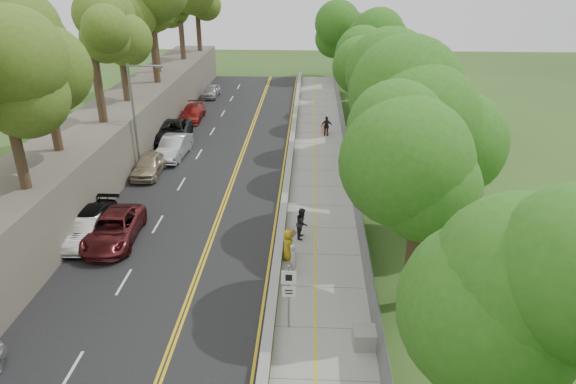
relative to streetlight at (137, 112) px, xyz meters
The scene contains 25 objects.
ground 18.08m from the streetlight, 53.23° to the right, with size 140.00×140.00×0.00m, color #33511E.
road 6.93m from the streetlight, 11.17° to the left, with size 11.20×66.00×0.04m, color black.
sidewalk 13.84m from the streetlight, ahead, with size 4.20×66.00×0.05m, color gray.
jersey_barrier 11.60m from the streetlight, ahead, with size 0.42×66.00×0.60m, color #9ABF2B.
rock_embankment 4.15m from the streetlight, 161.78° to the left, with size 5.00×66.00×4.00m, color #595147.
chainlink_fence 15.58m from the streetlight, ahead, with size 0.04×66.00×2.00m, color slate.
trees_embankment 6.46m from the streetlight, 158.49° to the left, with size 6.40×66.00×13.00m, color #567823, non-canonical shape.
trees_fenceside 17.65m from the streetlight, ahead, with size 7.00×66.00×14.00m, color #36791F, non-canonical shape.
streetlight is the anchor object (origin of this frame).
signpost 20.72m from the streetlight, 55.92° to the right, with size 0.62×0.09×3.10m.
construction_barrel 17.27m from the streetlight, 36.59° to the left, with size 0.53×0.53×0.86m, color #FF3E07.
concrete_block 23.66m from the streetlight, 50.64° to the right, with size 1.17×0.87×0.78m, color gray.
car_1 10.91m from the streetlight, 90.77° to the right, with size 1.52×4.35×1.43m, color white.
car_2 10.89m from the streetlight, 81.80° to the right, with size 2.55×5.52×1.54m, color maroon.
car_3 10.41m from the streetlight, 90.81° to the right, with size 2.17×5.34×1.55m, color black.
car_4 3.89m from the streetlight, 34.11° to the right, with size 1.82×4.54×1.55m, color #C2B090.
car_5 5.20m from the streetlight, 66.02° to the left, with size 1.78×5.09×1.68m, color silver.
car_6 8.19m from the streetlight, 87.05° to the left, with size 2.76×5.98×1.66m, color black.
car_7 14.08m from the streetlight, 87.05° to the left, with size 2.00×4.92×1.43m, color maroon.
car_8 22.99m from the streetlight, 87.83° to the left, with size 1.62×4.04×1.38m, color #BCBCC0.
painter_0 16.51m from the streetlight, 45.79° to the right, with size 0.83×0.54×1.70m, color gold.
painter_1 17.65m from the streetlight, 47.97° to the right, with size 0.59×0.39×1.62m, color beige.
painter_2 15.48m from the streetlight, 37.61° to the right, with size 0.88×0.69×1.81m, color black.
painter_3 16.51m from the streetlight, 45.05° to the right, with size 1.11×0.64×1.72m, color brown.
person_far 16.89m from the streetlight, 33.89° to the left, with size 1.04×0.43×1.77m, color black.
Camera 1 is at (1.84, -20.64, 14.52)m, focal length 32.00 mm.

